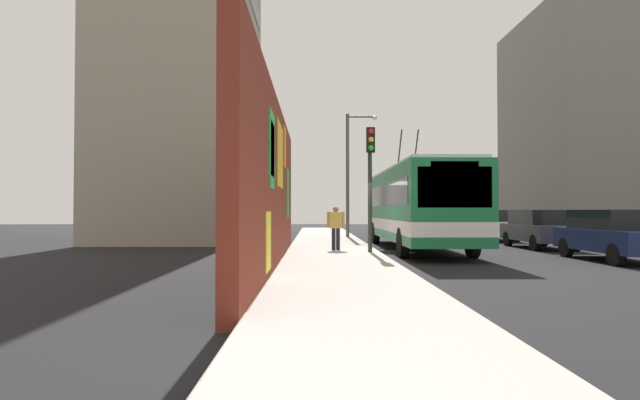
# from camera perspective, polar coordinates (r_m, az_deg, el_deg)

# --- Properties ---
(ground_plane) EXTENTS (80.00, 80.00, 0.00)m
(ground_plane) POSITION_cam_1_polar(r_m,az_deg,el_deg) (17.69, 6.67, -6.22)
(ground_plane) COLOR black
(sidewalk_slab) EXTENTS (48.00, 3.20, 0.15)m
(sidewalk_slab) POSITION_cam_1_polar(r_m,az_deg,el_deg) (17.55, 1.45, -6.02)
(sidewalk_slab) COLOR #ADA8A0
(sidewalk_slab) RESTS_ON ground_plane
(graffiti_wall) EXTENTS (14.45, 0.32, 4.47)m
(graffiti_wall) POSITION_cam_1_polar(r_m,az_deg,el_deg) (13.76, -5.26, 1.67)
(graffiti_wall) COLOR maroon
(graffiti_wall) RESTS_ON ground_plane
(building_far_left) EXTENTS (12.73, 6.64, 19.38)m
(building_far_left) POSITION_cam_1_polar(r_m,az_deg,el_deg) (30.07, -14.47, 14.56)
(building_far_left) COLOR #9E937F
(building_far_left) RESTS_ON ground_plane
(building_far_right) EXTENTS (11.23, 8.87, 15.12)m
(building_far_right) POSITION_cam_1_polar(r_m,az_deg,el_deg) (40.51, 27.98, 7.49)
(building_far_right) COLOR gray
(building_far_right) RESTS_ON ground_plane
(city_bus) EXTENTS (11.45, 2.57, 4.99)m
(city_bus) POSITION_cam_1_polar(r_m,az_deg,el_deg) (20.63, 10.64, -0.52)
(city_bus) COLOR #19723F
(city_bus) RESTS_ON ground_plane
(parked_car_navy) EXTENTS (4.25, 1.90, 1.58)m
(parked_car_navy) POSITION_cam_1_polar(r_m,az_deg,el_deg) (18.05, 30.21, -3.32)
(parked_car_navy) COLOR navy
(parked_car_navy) RESTS_ON ground_plane
(parked_car_dark_gray) EXTENTS (4.15, 1.78, 1.58)m
(parked_car_dark_gray) POSITION_cam_1_polar(r_m,az_deg,el_deg) (22.73, 23.37, -2.91)
(parked_car_dark_gray) COLOR #38383D
(parked_car_dark_gray) RESTS_ON ground_plane
(parked_car_white) EXTENTS (4.54, 1.75, 1.58)m
(parked_car_white) POSITION_cam_1_polar(r_m,az_deg,el_deg) (28.11, 18.56, -2.59)
(parked_car_white) COLOR white
(parked_car_white) RESTS_ON ground_plane
(parked_car_black) EXTENTS (4.86, 1.87, 1.58)m
(parked_car_black) POSITION_cam_1_polar(r_m,az_deg,el_deg) (33.08, 15.58, -2.38)
(parked_car_black) COLOR black
(parked_car_black) RESTS_ON ground_plane
(pedestrian_midblock) EXTENTS (0.22, 0.64, 1.56)m
(pedestrian_midblock) POSITION_cam_1_polar(r_m,az_deg,el_deg) (18.19, 1.78, -2.77)
(pedestrian_midblock) COLOR #1E1E2D
(pedestrian_midblock) RESTS_ON sidewalk_slab
(traffic_light) EXTENTS (0.49, 0.28, 4.22)m
(traffic_light) POSITION_cam_1_polar(r_m,az_deg,el_deg) (17.24, 5.66, 3.59)
(traffic_light) COLOR #2D382D
(traffic_light) RESTS_ON sidewalk_slab
(street_lamp) EXTENTS (0.44, 1.68, 6.59)m
(street_lamp) POSITION_cam_1_polar(r_m,az_deg,el_deg) (27.34, 3.50, 3.80)
(street_lamp) COLOR #4C4C51
(street_lamp) RESTS_ON sidewalk_slab
(curbside_puddle) EXTENTS (1.75, 1.75, 0.00)m
(curbside_puddle) POSITION_cam_1_polar(r_m,az_deg,el_deg) (19.04, 7.97, -5.85)
(curbside_puddle) COLOR black
(curbside_puddle) RESTS_ON ground_plane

